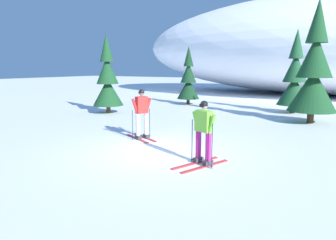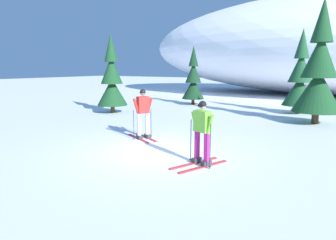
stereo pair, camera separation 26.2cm
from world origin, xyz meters
The scene contains 8 objects.
ground_plane centered at (0.00, 0.00, 0.00)m, with size 120.00×120.00×0.00m, color white.
skier_lime_jacket centered at (1.68, -0.35, 0.91)m, with size 1.04×1.72×1.71m.
skier_red_jacket centered at (-1.40, 1.24, 0.95)m, with size 1.60×1.10×1.79m.
pine_tree_far_left centered at (-6.63, 5.42, 1.82)m, with size 1.68×1.68×4.36m.
pine_tree_center_left centered at (-4.53, 11.29, 1.67)m, with size 1.54×1.54×3.99m.
pine_tree_center_right centered at (2.35, 10.65, 1.94)m, with size 1.79×1.79×4.63m.
pine_tree_far_right centered at (3.54, 7.76, 2.32)m, with size 2.14×2.14×5.55m.
snow_ridge_background centered at (3.54, 24.94, 4.58)m, with size 37.46×19.96×9.15m, color white.
Camera 1 is at (4.77, -7.52, 2.57)m, focal length 32.37 mm.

